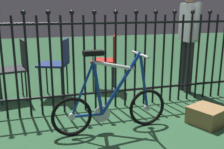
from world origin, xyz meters
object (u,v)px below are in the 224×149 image
chair_navy (58,61)px  person_visitor (189,32)px  bicycle (111,103)px  display_crate (207,115)px  chair_charcoal (16,64)px  chair_red (108,57)px

chair_navy → person_visitor: (1.95, -0.26, 0.40)m
bicycle → display_crate: bicycle is taller
bicycle → chair_navy: 1.38m
chair_charcoal → display_crate: chair_charcoal is taller
chair_navy → person_visitor: bearing=-7.7°
chair_charcoal → chair_navy: 0.58m
chair_red → person_visitor: person_visitor is taller
chair_navy → chair_red: 0.80m
display_crate → person_visitor: bearing=69.6°
chair_red → chair_navy: bearing=-170.4°
chair_charcoal → chair_navy: (0.58, -0.07, 0.03)m
chair_charcoal → chair_navy: bearing=-6.6°
chair_red → person_visitor: size_ratio=0.56×
person_visitor → chair_charcoal: bearing=172.6°
chair_charcoal → person_visitor: person_visitor is taller
chair_charcoal → display_crate: (2.09, -1.49, -0.42)m
chair_navy → person_visitor: person_visitor is taller
chair_charcoal → chair_navy: chair_navy is taller
bicycle → display_crate: size_ratio=3.67×
bicycle → chair_red: 1.49m
chair_navy → person_visitor: size_ratio=0.54×
chair_charcoal → chair_navy: size_ratio=0.99×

